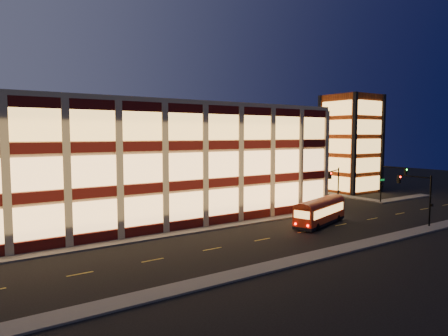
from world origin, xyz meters
TOP-DOWN VIEW (x-y plane):
  - ground at (0.00, 0.00)m, footprint 200.00×200.00m
  - sidewalk_office_south at (-3.00, 1.00)m, footprint 54.00×2.00m
  - sidewalk_office_east at (23.00, 17.00)m, footprint 2.00×30.00m
  - sidewalk_tower_south at (40.00, 1.00)m, footprint 14.00×2.00m
  - sidewalk_tower_west at (34.00, 17.00)m, footprint 2.00×30.00m
  - sidewalk_near at (0.00, -13.00)m, footprint 100.00×2.00m
  - office_building at (-2.91, 16.91)m, footprint 50.45×30.45m
  - stair_tower at (39.95, 11.95)m, footprint 8.60×8.60m
  - traffic_signal_far at (22.21, 0.24)m, footprint 3.79×1.87m
  - traffic_signal_right at (33.50, -0.62)m, footprint 1.20×4.37m
  - traffic_signal_near at (23.50, -11.03)m, footprint 0.32×4.45m
  - trolley_bus at (13.95, -4.58)m, footprint 9.52×5.06m

SIDE VIEW (x-z plane):
  - ground at x=0.00m, z-range 0.00..0.00m
  - sidewalk_office_south at x=-3.00m, z-range 0.00..0.15m
  - sidewalk_office_east at x=23.00m, z-range 0.00..0.15m
  - sidewalk_tower_south at x=40.00m, z-range 0.00..0.15m
  - sidewalk_tower_west at x=34.00m, z-range 0.00..0.15m
  - sidewalk_near at x=0.00m, z-range 0.00..0.15m
  - trolley_bus at x=13.95m, z-range 0.17..3.31m
  - traffic_signal_right at x=33.50m, z-range 1.10..7.10m
  - traffic_signal_far at x=22.21m, z-range 1.11..7.11m
  - traffic_signal_near at x=23.50m, z-range 1.13..7.13m
  - office_building at x=-2.91m, z-range 0.00..14.50m
  - stair_tower at x=39.95m, z-range -0.01..17.99m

